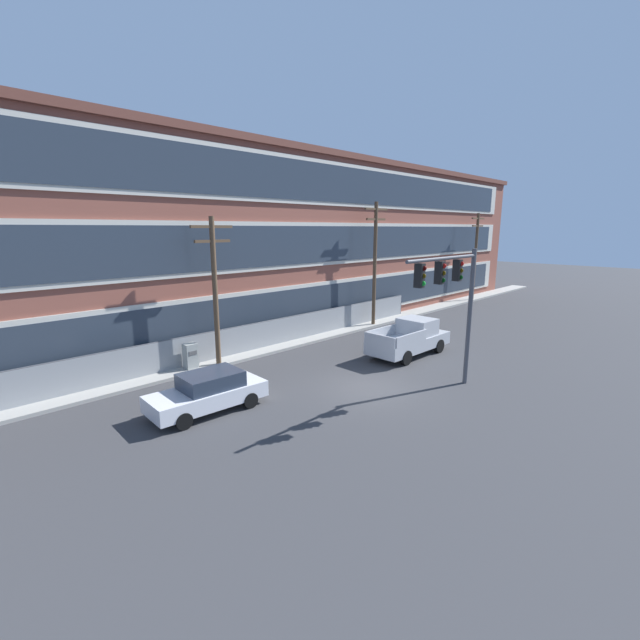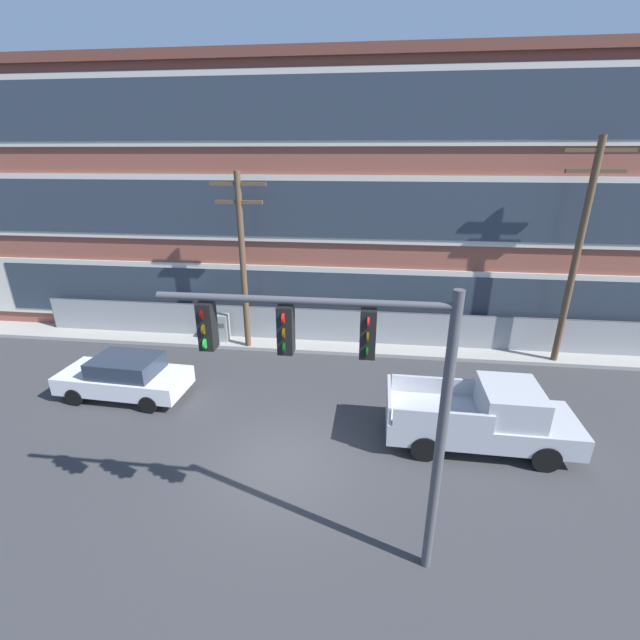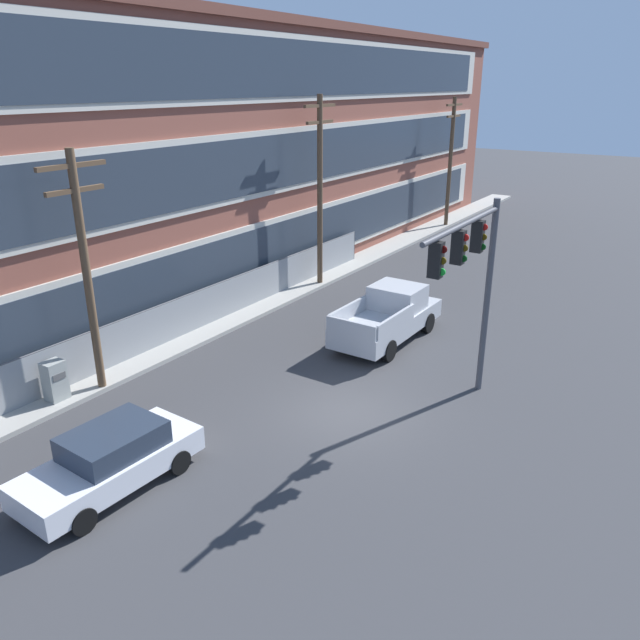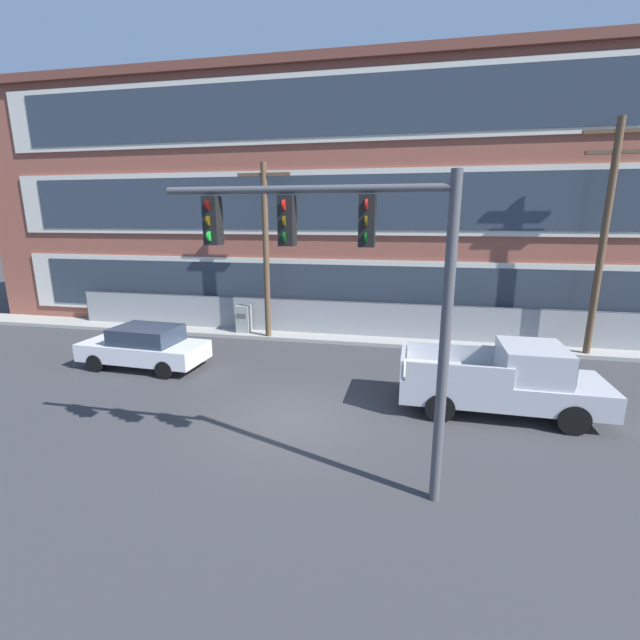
{
  "view_description": "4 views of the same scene",
  "coord_description": "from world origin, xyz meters",
  "px_view_note": "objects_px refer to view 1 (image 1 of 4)",
  "views": [
    {
      "loc": [
        -14.55,
        -11.34,
        7.11
      ],
      "look_at": [
        2.09,
        5.18,
        2.06
      ],
      "focal_mm": 24.0,
      "sensor_mm": 36.0,
      "label": 1
    },
    {
      "loc": [
        2.24,
        -9.72,
        8.33
      ],
      "look_at": [
        0.48,
        4.94,
        2.54
      ],
      "focal_mm": 24.0,
      "sensor_mm": 36.0,
      "label": 2
    },
    {
      "loc": [
        -14.51,
        -8.41,
        9.44
      ],
      "look_at": [
        2.45,
        2.61,
        1.68
      ],
      "focal_mm": 35.0,
      "sensor_mm": 36.0,
      "label": 3
    },
    {
      "loc": [
        3.0,
        -10.51,
        5.45
      ],
      "look_at": [
        0.22,
        2.98,
        2.12
      ],
      "focal_mm": 24.0,
      "sensor_mm": 36.0,
      "label": 4
    }
  ],
  "objects_px": {
    "traffic_signal_mast": "(454,291)",
    "electrical_cabinet": "(191,357)",
    "pickup_truck_silver": "(410,338)",
    "utility_pole_near_corner": "(215,286)",
    "utility_pole_midblock": "(375,259)",
    "sedan_white": "(208,392)",
    "utility_pole_far_east": "(476,253)"
  },
  "relations": [
    {
      "from": "pickup_truck_silver",
      "to": "traffic_signal_mast",
      "type": "bearing_deg",
      "value": -130.68
    },
    {
      "from": "utility_pole_near_corner",
      "to": "utility_pole_midblock",
      "type": "bearing_deg",
      "value": 0.63
    },
    {
      "from": "traffic_signal_mast",
      "to": "pickup_truck_silver",
      "type": "relative_size",
      "value": 1.11
    },
    {
      "from": "sedan_white",
      "to": "utility_pole_far_east",
      "type": "relative_size",
      "value": 0.55
    },
    {
      "from": "pickup_truck_silver",
      "to": "sedan_white",
      "type": "relative_size",
      "value": 1.21
    },
    {
      "from": "utility_pole_near_corner",
      "to": "electrical_cabinet",
      "type": "distance_m",
      "value": 3.81
    },
    {
      "from": "traffic_signal_mast",
      "to": "utility_pole_near_corner",
      "type": "xyz_separation_m",
      "value": [
        -5.16,
        10.26,
        -0.28
      ]
    },
    {
      "from": "sedan_white",
      "to": "utility_pole_far_east",
      "type": "distance_m",
      "value": 32.96
    },
    {
      "from": "pickup_truck_silver",
      "to": "utility_pole_midblock",
      "type": "bearing_deg",
      "value": 54.26
    },
    {
      "from": "electrical_cabinet",
      "to": "utility_pole_near_corner",
      "type": "bearing_deg",
      "value": -17.72
    },
    {
      "from": "pickup_truck_silver",
      "to": "utility_pole_far_east",
      "type": "height_order",
      "value": "utility_pole_far_east"
    },
    {
      "from": "utility_pole_near_corner",
      "to": "traffic_signal_mast",
      "type": "bearing_deg",
      "value": -63.28
    },
    {
      "from": "traffic_signal_mast",
      "to": "sedan_white",
      "type": "relative_size",
      "value": 1.34
    },
    {
      "from": "pickup_truck_silver",
      "to": "electrical_cabinet",
      "type": "bearing_deg",
      "value": 148.63
    },
    {
      "from": "traffic_signal_mast",
      "to": "utility_pole_midblock",
      "type": "height_order",
      "value": "utility_pole_midblock"
    },
    {
      "from": "utility_pole_midblock",
      "to": "traffic_signal_mast",
      "type": "bearing_deg",
      "value": -127.91
    },
    {
      "from": "pickup_truck_silver",
      "to": "electrical_cabinet",
      "type": "relative_size",
      "value": 3.92
    },
    {
      "from": "traffic_signal_mast",
      "to": "utility_pole_near_corner",
      "type": "height_order",
      "value": "utility_pole_near_corner"
    },
    {
      "from": "sedan_white",
      "to": "utility_pole_far_east",
      "type": "height_order",
      "value": "utility_pole_far_east"
    },
    {
      "from": "traffic_signal_mast",
      "to": "utility_pole_near_corner",
      "type": "relative_size",
      "value": 0.81
    },
    {
      "from": "pickup_truck_silver",
      "to": "utility_pole_near_corner",
      "type": "xyz_separation_m",
      "value": [
        -8.95,
        5.85,
        3.3
      ]
    },
    {
      "from": "pickup_truck_silver",
      "to": "utility_pole_far_east",
      "type": "xyz_separation_m",
      "value": [
        20.18,
        5.9,
        3.77
      ]
    },
    {
      "from": "traffic_signal_mast",
      "to": "electrical_cabinet",
      "type": "distance_m",
      "value": 13.08
    },
    {
      "from": "sedan_white",
      "to": "utility_pole_near_corner",
      "type": "height_order",
      "value": "utility_pole_near_corner"
    },
    {
      "from": "pickup_truck_silver",
      "to": "utility_pole_far_east",
      "type": "relative_size",
      "value": 0.66
    },
    {
      "from": "utility_pole_near_corner",
      "to": "utility_pole_midblock",
      "type": "distance_m",
      "value": 13.28
    },
    {
      "from": "traffic_signal_mast",
      "to": "sedan_white",
      "type": "bearing_deg",
      "value": 145.7
    },
    {
      "from": "utility_pole_midblock",
      "to": "utility_pole_far_east",
      "type": "distance_m",
      "value": 15.87
    },
    {
      "from": "electrical_cabinet",
      "to": "utility_pole_midblock",
      "type": "bearing_deg",
      "value": -1.11
    },
    {
      "from": "sedan_white",
      "to": "electrical_cabinet",
      "type": "relative_size",
      "value": 3.25
    },
    {
      "from": "utility_pole_midblock",
      "to": "utility_pole_far_east",
      "type": "xyz_separation_m",
      "value": [
        15.87,
        -0.09,
        -0.2
      ]
    },
    {
      "from": "traffic_signal_mast",
      "to": "pickup_truck_silver",
      "type": "bearing_deg",
      "value": 49.32
    }
  ]
}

